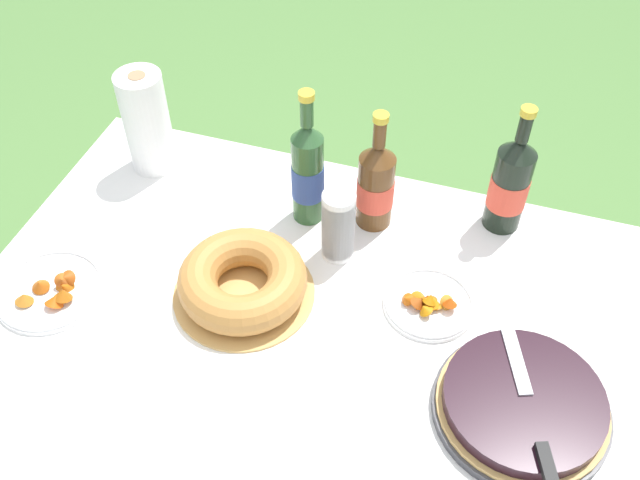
{
  "coord_description": "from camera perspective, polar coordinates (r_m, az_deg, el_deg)",
  "views": [
    {
      "loc": [
        0.24,
        -0.82,
        1.87
      ],
      "look_at": [
        -0.08,
        0.17,
        0.76
      ],
      "focal_mm": 40.0,
      "sensor_mm": 36.0,
      "label": 1
    }
  ],
  "objects": [
    {
      "name": "berry_tart",
      "position": [
        1.37,
        15.88,
        -12.56
      ],
      "size": [
        0.32,
        0.32,
        0.06
      ],
      "color": "#38383D",
      "rests_on": "tablecloth"
    },
    {
      "name": "garden_table",
      "position": [
        1.51,
        0.91,
        -8.68
      ],
      "size": [
        1.51,
        0.97,
        0.69
      ],
      "color": "brown",
      "rests_on": "ground_plane"
    },
    {
      "name": "cider_bottle_amber",
      "position": [
        1.58,
        4.32,
        4.47
      ],
      "size": [
        0.08,
        0.08,
        0.3
      ],
      "color": "brown",
      "rests_on": "tablecloth"
    },
    {
      "name": "ground_plane",
      "position": [
        2.06,
        0.69,
        -18.67
      ],
      "size": [
        16.0,
        16.0,
        0.0
      ],
      "primitive_type": "plane",
      "color": "#568442"
    },
    {
      "name": "paper_towel_roll",
      "position": [
        1.76,
        -13.69,
        9.15
      ],
      "size": [
        0.11,
        0.11,
        0.26
      ],
      "color": "white",
      "rests_on": "tablecloth"
    },
    {
      "name": "serving_knife",
      "position": [
        1.33,
        16.5,
        -12.85
      ],
      "size": [
        0.15,
        0.36,
        0.01
      ],
      "rotation": [
        0.0,
        0.0,
        1.93
      ],
      "color": "silver",
      "rests_on": "berry_tart"
    },
    {
      "name": "tablecloth",
      "position": [
        1.46,
        0.93,
        -7.45
      ],
      "size": [
        1.52,
        0.98,
        0.1
      ],
      "color": "white",
      "rests_on": "garden_table"
    },
    {
      "name": "cider_bottle_green",
      "position": [
        1.57,
        -0.99,
        5.42
      ],
      "size": [
        0.07,
        0.07,
        0.34
      ],
      "color": "#2D562D",
      "rests_on": "tablecloth"
    },
    {
      "name": "bundt_cake",
      "position": [
        1.48,
        -6.2,
        -3.28
      ],
      "size": [
        0.3,
        0.3,
        0.09
      ],
      "color": "tan",
      "rests_on": "tablecloth"
    },
    {
      "name": "cup_stack",
      "position": [
        1.51,
        1.47,
        1.17
      ],
      "size": [
        0.07,
        0.07,
        0.18
      ],
      "color": "white",
      "rests_on": "tablecloth"
    },
    {
      "name": "juice_bottle_red",
      "position": [
        1.61,
        14.95,
        4.36
      ],
      "size": [
        0.09,
        0.09,
        0.32
      ],
      "color": "black",
      "rests_on": "tablecloth"
    },
    {
      "name": "snack_plate_near",
      "position": [
        1.49,
        8.74,
        -4.98
      ],
      "size": [
        0.19,
        0.19,
        0.05
      ],
      "color": "white",
      "rests_on": "tablecloth"
    },
    {
      "name": "snack_plate_left",
      "position": [
        1.6,
        -20.75,
        -3.78
      ],
      "size": [
        0.22,
        0.22,
        0.06
      ],
      "color": "white",
      "rests_on": "tablecloth"
    }
  ]
}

